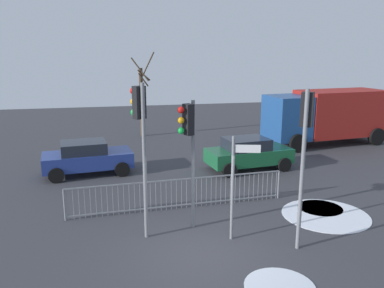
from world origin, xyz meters
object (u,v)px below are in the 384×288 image
Objects in this scene: delivery_truck at (327,114)px; traffic_light_mid_right at (189,136)px; bare_tree_left at (142,98)px; car_blue_far at (87,157)px; traffic_light_foreground_left at (140,126)px; direction_sign_post at (235,183)px; traffic_light_mid_left at (305,133)px; car_green_trailing at (248,153)px.

traffic_light_mid_right is at bearing 36.60° from delivery_truck.
car_blue_far is at bearing -112.68° from bare_tree_left.
traffic_light_foreground_left is 1.47× the size of direction_sign_post.
traffic_light_mid_left is 0.98× the size of traffic_light_foreground_left.
traffic_light_mid_left is 1.11× the size of traffic_light_mid_right.
car_blue_far is 0.55× the size of delivery_truck.
traffic_light_foreground_left is 0.62× the size of delivery_truck.
traffic_light_mid_right is at bearing -24.06° from traffic_light_foreground_left.
traffic_light_foreground_left is 7.24m from car_blue_far.
bare_tree_left is at bearing 52.97° from traffic_light_foreground_left.
car_green_trailing is 7.34m from delivery_truck.
car_blue_far is at bearing 6.54° from traffic_light_mid_right.
traffic_light_mid_left is 1.10× the size of car_blue_far.
traffic_light_foreground_left is (-1.41, -0.19, 0.40)m from traffic_light_mid_right.
traffic_light_mid_right is 0.54× the size of delivery_truck.
delivery_truck is at bearing 64.70° from direction_sign_post.
delivery_truck is 1.39× the size of bare_tree_left.
traffic_light_foreground_left reaches higher than car_green_trailing.
car_green_trailing is at bearing -13.08° from car_blue_far.
car_green_trailing is 0.55× the size of delivery_truck.
direction_sign_post is 13.71m from delivery_truck.
traffic_light_mid_left is at bearing 50.31° from delivery_truck.
traffic_light_foreground_left reaches higher than car_blue_far.
traffic_light_mid_right reaches higher than delivery_truck.
direction_sign_post is at bearing -65.69° from car_blue_far.
car_blue_far is (-1.84, 6.53, -2.52)m from traffic_light_foreground_left.
bare_tree_left is (3.14, 7.52, 1.65)m from car_blue_far.
car_green_trailing is at bearing 82.16° from direction_sign_post.
direction_sign_post reaches higher than car_blue_far.
direction_sign_post is (-1.64, 0.78, -1.50)m from traffic_light_mid_left.
traffic_light_mid_left is 3.28m from traffic_light_mid_right.
traffic_light_foreground_left is at bearing -166.45° from traffic_light_mid_left.
traffic_light_foreground_left is 14.14m from bare_tree_left.
direction_sign_post is 0.58× the size of bare_tree_left.
traffic_light_foreground_left is 8.20m from car_green_trailing.
car_green_trailing is (5.32, 5.70, -2.52)m from traffic_light_foreground_left.
traffic_light_mid_left reaches higher than delivery_truck.
bare_tree_left is at bearing -30.10° from delivery_truck.
traffic_light_mid_right reaches higher than direction_sign_post.
car_green_trailing is 0.76× the size of bare_tree_left.
direction_sign_post is 7.14m from car_green_trailing.
bare_tree_left reaches higher than car_blue_far.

